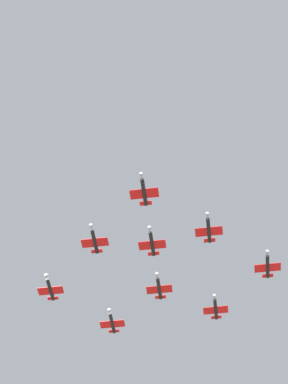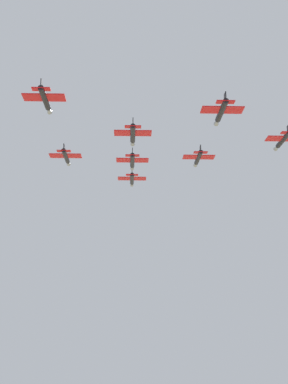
% 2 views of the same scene
% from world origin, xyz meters
% --- Properties ---
extents(jet_lead, '(11.94, 9.33, 2.55)m').
position_xyz_m(jet_lead, '(-11.11, -9.38, 156.07)').
color(jet_lead, black).
extents(jet_port_inner, '(11.94, 9.33, 2.55)m').
position_xyz_m(jet_port_inner, '(-2.62, -33.81, 157.09)').
color(jet_port_inner, black).
extents(jet_starboard_inner, '(11.94, 9.33, 2.55)m').
position_xyz_m(jet_starboard_inner, '(13.32, -0.89, 157.05)').
color(jet_starboard_inner, black).
extents(jet_port_outer, '(11.94, 9.33, 2.55)m').
position_xyz_m(jet_port_outer, '(6.99, -18.15, 155.38)').
color(jet_port_outer, black).
extents(jet_center_rear, '(11.94, 9.33, 2.55)m').
position_xyz_m(jet_center_rear, '(37.74, 7.59, 155.77)').
color(jet_center_rear, black).
extents(jet_port_trail, '(11.94, 9.33, 2.55)m').
position_xyz_m(jet_port_trail, '(25.10, -26.91, 155.38)').
color(jet_port_trail, black).
extents(jet_starboard_trail, '(11.94, 9.33, 2.55)m').
position_xyz_m(jet_starboard_trail, '(30.29, -49.75, 157.28)').
color(jet_starboard_trail, black).
extents(jet_tail_end, '(11.94, 9.33, 2.55)m').
position_xyz_m(jet_tail_end, '(46.23, -16.83, 154.97)').
color(jet_tail_end, black).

